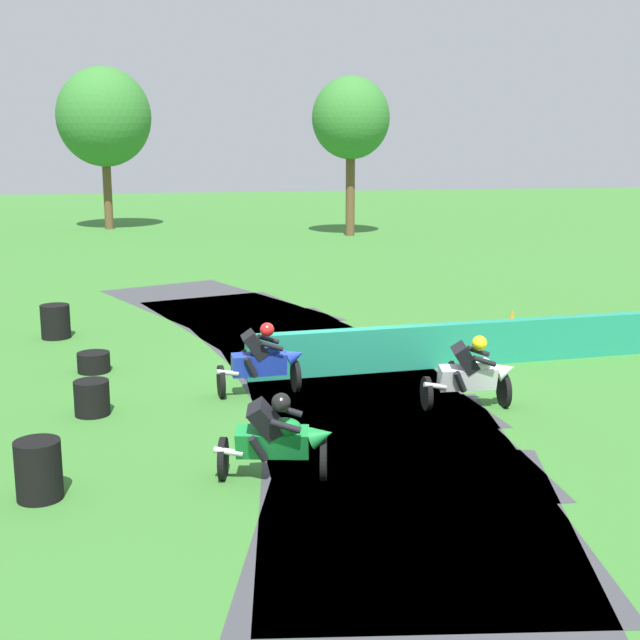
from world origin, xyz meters
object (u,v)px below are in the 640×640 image
Objects in this scene: tire_stack_mid_a at (92,398)px; tire_stack_mid_b at (94,362)px; motorcycle_chase_white at (472,374)px; tire_stack_near at (39,470)px; motorcycle_trailing_blue at (263,360)px; tire_stack_far at (55,321)px; traffic_cone at (512,319)px; motorcycle_lead_green at (278,438)px.

tire_stack_mid_a reaches higher than tire_stack_mid_b.
motorcycle_chase_white is at bearing -8.42° from tire_stack_mid_a.
tire_stack_near is 1.22× the size of tire_stack_mid_b.
tire_stack_far is at bearing 127.48° from motorcycle_trailing_blue.
tire_stack_mid_b is at bearing -167.06° from traffic_cone.
tire_stack_mid_b is at bearing 144.62° from motorcycle_trailing_blue.
traffic_cone is at bearing 12.94° from tire_stack_mid_b.
tire_stack_mid_a is (0.45, 3.49, -0.10)m from tire_stack_near.
tire_stack_near is 1.33× the size of tire_stack_mid_a.
tire_stack_mid_b is (-2.86, 6.37, -0.43)m from motorcycle_lead_green.
motorcycle_trailing_blue is 2.10× the size of tire_stack_far.
tire_stack_mid_b is at bearing 92.98° from tire_stack_mid_a.
tire_stack_far is (-7.70, 7.09, -0.25)m from motorcycle_chase_white.
traffic_cone is at bearing 39.91° from tire_stack_near.
motorcycle_chase_white is at bearing 34.12° from motorcycle_lead_green.
tire_stack_mid_a is at bearing 171.58° from motorcycle_chase_white.
motorcycle_chase_white reaches higher than tire_stack_mid_b.
tire_stack_far is at bearing 112.12° from motorcycle_lead_green.
motorcycle_chase_white is at bearing -29.86° from tire_stack_mid_b.
motorcycle_lead_green is at bearing -65.85° from tire_stack_mid_b.
tire_stack_near is at bearing -140.09° from traffic_cone.
tire_stack_far is at bearing 101.21° from tire_stack_mid_a.
traffic_cone is (10.33, 8.65, -0.18)m from tire_stack_near.
tire_stack_near is (-3.16, 0.03, -0.23)m from motorcycle_lead_green.
tire_stack_mid_a is at bearing 82.61° from tire_stack_near.
motorcycle_lead_green reaches higher than tire_stack_mid_b.
tire_stack_far is (-0.76, 9.62, 0.00)m from tire_stack_near.
motorcycle_trailing_blue is at bearing -52.52° from tire_stack_far.
traffic_cone is (7.17, 8.67, -0.41)m from motorcycle_lead_green.
traffic_cone is (11.10, -0.98, -0.18)m from tire_stack_far.
tire_stack_far is (-3.92, 9.65, -0.23)m from motorcycle_lead_green.
motorcycle_lead_green is at bearing -94.51° from motorcycle_trailing_blue.
motorcycle_trailing_blue is 5.37m from tire_stack_near.
tire_stack_mid_b is 10.29m from traffic_cone.
tire_stack_near is at bearing -85.47° from tire_stack_far.
motorcycle_trailing_blue reaches higher than motorcycle_chase_white.
motorcycle_trailing_blue is 6.98m from tire_stack_far.
tire_stack_near is 1.82× the size of traffic_cone.
motorcycle_trailing_blue is at bearing 85.49° from motorcycle_lead_green.
motorcycle_lead_green is at bearing -67.88° from tire_stack_far.
motorcycle_lead_green is 3.86× the size of traffic_cone.
motorcycle_chase_white is 10.47m from tire_stack_far.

